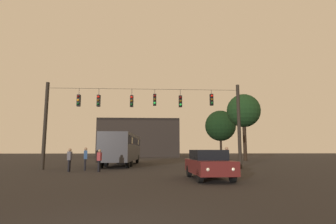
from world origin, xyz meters
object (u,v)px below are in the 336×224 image
object	(u,v)px
city_bus	(123,146)
pedestrian_crossing_center	(227,158)
pedestrian_crossing_right	(85,157)
pedestrian_crossing_left	(70,159)
pedestrian_near_bus	(99,159)
tree_behind_building	(220,126)
car_near_right	(208,164)
tree_left_silhouette	(244,111)

from	to	relation	value
city_bus	pedestrian_crossing_center	distance (m)	11.89
pedestrian_crossing_right	pedestrian_crossing_left	bearing A→B (deg)	-126.49
pedestrian_near_bus	pedestrian_crossing_right	bearing A→B (deg)	134.21
city_bus	pedestrian_crossing_right	xyz separation A→B (m)	(-1.99, -6.66, -0.90)
pedestrian_crossing_center	tree_behind_building	size ratio (longest dim) A/B	0.20
car_near_right	tree_left_silhouette	bearing A→B (deg)	66.54
city_bus	pedestrian_crossing_center	bearing A→B (deg)	-46.37
car_near_right	tree_behind_building	xyz separation A→B (m)	(9.19, 33.28, 5.01)
pedestrian_crossing_right	tree_behind_building	size ratio (longest dim) A/B	0.20
pedestrian_crossing_left	pedestrian_near_bus	xyz separation A→B (m)	(2.11, -0.21, -0.05)
pedestrian_crossing_center	pedestrian_crossing_right	size ratio (longest dim) A/B	1.01
car_near_right	tree_left_silhouette	size ratio (longest dim) A/B	0.47
city_bus	pedestrian_crossing_left	world-z (taller)	city_bus
pedestrian_crossing_left	pedestrian_near_bus	size ratio (longest dim) A/B	1.05
pedestrian_crossing_center	tree_behind_building	distance (m)	30.02
city_bus	pedestrian_crossing_center	world-z (taller)	city_bus
pedestrian_crossing_left	pedestrian_near_bus	distance (m)	2.12
pedestrian_near_bus	tree_behind_building	distance (m)	32.72
pedestrian_crossing_right	pedestrian_near_bus	xyz separation A→B (m)	(1.29, -1.32, -0.09)
pedestrian_crossing_left	tree_left_silhouette	world-z (taller)	tree_left_silhouette
city_bus	tree_left_silhouette	distance (m)	19.51
city_bus	tree_left_silhouette	xyz separation A→B (m)	(15.96, 9.98, 5.15)
car_near_right	pedestrian_near_bus	world-z (taller)	pedestrian_near_bus
city_bus	tree_left_silhouette	world-z (taller)	tree_left_silhouette
city_bus	tree_behind_building	size ratio (longest dim) A/B	1.30
pedestrian_crossing_center	pedestrian_near_bus	distance (m)	8.90
tree_left_silhouette	tree_behind_building	xyz separation A→B (m)	(-0.81, 10.23, -1.21)
pedestrian_near_bus	tree_left_silhouette	size ratio (longest dim) A/B	0.16
city_bus	pedestrian_crossing_left	size ratio (longest dim) A/B	6.83
tree_behind_building	tree_left_silhouette	bearing A→B (deg)	-85.48
car_near_right	tree_behind_building	bearing A→B (deg)	74.56
pedestrian_crossing_center	tree_behind_building	xyz separation A→B (m)	(6.97, 28.80, 4.83)
pedestrian_crossing_center	tree_behind_building	bearing A→B (deg)	76.40
pedestrian_near_bus	pedestrian_crossing_left	bearing A→B (deg)	174.34
car_near_right	pedestrian_crossing_left	bearing A→B (deg)	148.91
city_bus	pedestrian_near_bus	distance (m)	8.08
city_bus	pedestrian_near_bus	xyz separation A→B (m)	(-0.70, -7.99, -1.00)
city_bus	pedestrian_near_bus	world-z (taller)	city_bus
pedestrian_crossing_right	tree_behind_building	bearing A→B (deg)	57.48
pedestrian_crossing_right	tree_left_silhouette	size ratio (longest dim) A/B	0.18
city_bus	pedestrian_crossing_right	world-z (taller)	city_bus
city_bus	pedestrian_crossing_center	xyz separation A→B (m)	(8.18, -8.59, -0.89)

